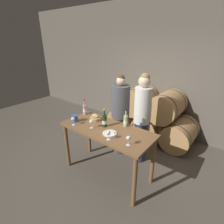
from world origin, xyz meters
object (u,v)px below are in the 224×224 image
object	(u,v)px
person_left	(120,116)
wine_glass_far_left	(73,119)
wine_bottle_red	(104,121)
blue_crock	(75,118)
wine_bottle_white	(126,121)
bread_basket	(95,118)
wine_bottle_rose	(85,109)
person_right	(142,118)
wine_glass_left	(91,122)
wine_glass_center	(108,133)
wine_glass_right	(128,139)
cheese_plate	(110,133)
tasting_table	(107,136)

from	to	relation	value
person_left	wine_glass_far_left	world-z (taller)	person_left
wine_bottle_red	blue_crock	bearing A→B (deg)	-161.69
wine_bottle_white	bread_basket	world-z (taller)	wine_bottle_white
wine_bottle_red	wine_bottle_rose	bearing A→B (deg)	165.64
person_right	bread_basket	distance (m)	0.86
wine_glass_left	wine_glass_center	world-z (taller)	same
blue_crock	wine_glass_right	distance (m)	1.16
wine_bottle_white	bread_basket	bearing A→B (deg)	-166.26
wine_bottle_white	wine_glass_center	bearing A→B (deg)	-85.69
wine_bottle_rose	wine_glass_left	world-z (taller)	wine_bottle_rose
wine_glass_left	wine_glass_right	world-z (taller)	same
wine_bottle_red	wine_bottle_white	world-z (taller)	wine_bottle_red
bread_basket	cheese_plate	bearing A→B (deg)	-23.52
wine_glass_far_left	wine_glass_left	size ratio (longest dim) A/B	1.00
blue_crock	wine_glass_far_left	size ratio (longest dim) A/B	0.84
wine_bottle_white	wine_glass_center	world-z (taller)	wine_bottle_white
wine_glass_center	wine_glass_right	world-z (taller)	same
wine_bottle_white	wine_glass_center	xyz separation A→B (m)	(0.04, -0.51, 0.00)
wine_bottle_white	wine_glass_right	bearing A→B (deg)	-52.52
bread_basket	wine_bottle_rose	bearing A→B (deg)	167.32
wine_glass_left	wine_bottle_rose	bearing A→B (deg)	146.15
person_right	wine_glass_center	xyz separation A→B (m)	(-0.01, -0.97, 0.12)
wine_glass_center	wine_glass_right	distance (m)	0.31
tasting_table	bread_basket	size ratio (longest dim) A/B	8.01
person_right	wine_glass_far_left	world-z (taller)	person_right
wine_bottle_rose	cheese_plate	distance (m)	0.91
wine_bottle_white	wine_glass_right	world-z (taller)	wine_bottle_white
wine_bottle_red	cheese_plate	xyz separation A→B (m)	(0.22, -0.14, -0.10)
blue_crock	bread_basket	world-z (taller)	bread_basket
person_left	bread_basket	bearing A→B (deg)	-101.60
person_right	blue_crock	bearing A→B (deg)	-135.12
tasting_table	person_right	distance (m)	0.77
blue_crock	wine_glass_far_left	xyz separation A→B (m)	(0.08, -0.11, 0.04)
person_right	wine_glass_center	world-z (taller)	person_right
wine_bottle_white	tasting_table	bearing A→B (deg)	-127.26
tasting_table	wine_glass_far_left	world-z (taller)	wine_glass_far_left
wine_bottle_red	wine_bottle_rose	size ratio (longest dim) A/B	1.03
wine_glass_right	person_left	bearing A→B (deg)	130.63
wine_bottle_rose	wine_glass_center	size ratio (longest dim) A/B	2.10
wine_glass_center	bread_basket	bearing A→B (deg)	148.38
tasting_table	wine_glass_center	size ratio (longest dim) A/B	10.89
person_right	wine_bottle_white	bearing A→B (deg)	-96.48
tasting_table	wine_glass_center	bearing A→B (deg)	-46.61
wine_bottle_rose	blue_crock	bearing A→B (deg)	-74.16
wine_bottle_red	cheese_plate	world-z (taller)	wine_bottle_red
person_left	blue_crock	distance (m)	0.95
wine_bottle_red	bread_basket	world-z (taller)	wine_bottle_red
wine_glass_right	wine_glass_left	bearing A→B (deg)	175.70
blue_crock	wine_glass_center	bearing A→B (deg)	-7.13
wine_bottle_rose	blue_crock	size ratio (longest dim) A/B	2.52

